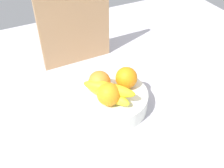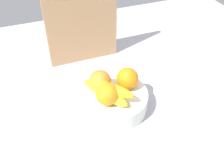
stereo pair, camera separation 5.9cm
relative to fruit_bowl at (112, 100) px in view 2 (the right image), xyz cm
name	(u,v)px [view 2 (the right image)]	position (x,y,z in cm)	size (l,w,h in cm)	color
ground_plane	(108,107)	(-0.78, 1.74, -4.54)	(180.00, 140.00, 3.00)	#B5B1BB
fruit_bowl	(112,100)	(0.00, 0.00, 0.00)	(23.66, 23.66, 6.07)	white
orange_front_left	(127,79)	(5.81, 1.14, 6.68)	(7.30, 7.30, 7.30)	orange
orange_front_right	(100,81)	(-2.98, 3.10, 6.68)	(7.30, 7.30, 7.30)	orange
orange_center	(107,94)	(-2.85, -3.53, 6.68)	(7.30, 7.30, 7.30)	orange
banana_bunch	(107,91)	(-2.26, -1.66, 6.14)	(14.86, 16.80, 6.20)	yellow
cutting_board	(83,20)	(-0.44, 30.53, 14.96)	(28.00, 1.80, 36.00)	tan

